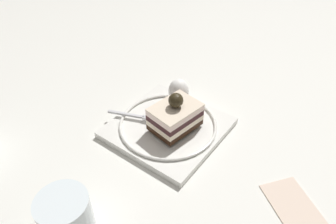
# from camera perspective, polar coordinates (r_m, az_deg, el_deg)

# --- Properties ---
(ground_plane) EXTENTS (2.40, 2.40, 0.00)m
(ground_plane) POSITION_cam_1_polar(r_m,az_deg,el_deg) (0.67, 0.14, -4.93)
(ground_plane) COLOR silver
(dessert_plate) EXTENTS (0.22, 0.22, 0.02)m
(dessert_plate) POSITION_cam_1_polar(r_m,az_deg,el_deg) (0.68, -0.00, -2.62)
(dessert_plate) COLOR white
(dessert_plate) RESTS_ON ground_plane
(cake_slice) EXTENTS (0.09, 0.11, 0.08)m
(cake_slice) POSITION_cam_1_polar(r_m,az_deg,el_deg) (0.65, 1.40, -0.70)
(cake_slice) COLOR #321B0E
(cake_slice) RESTS_ON dessert_plate
(whipped_cream_dollop) EXTENTS (0.05, 0.05, 0.06)m
(whipped_cream_dollop) POSITION_cam_1_polar(r_m,az_deg,el_deg) (0.72, 1.89, 3.78)
(whipped_cream_dollop) COLOR white
(whipped_cream_dollop) RESTS_ON dessert_plate
(fork) EXTENTS (0.12, 0.05, 0.00)m
(fork) POSITION_cam_1_polar(r_m,az_deg,el_deg) (0.69, -5.53, -0.75)
(fork) COLOR silver
(fork) RESTS_ON dessert_plate
(drink_glass_far) EXTENTS (0.08, 0.08, 0.09)m
(drink_glass_far) POSITION_cam_1_polar(r_m,az_deg,el_deg) (0.52, -17.43, -18.04)
(drink_glass_far) COLOR silver
(drink_glass_far) RESTS_ON ground_plane
(folded_napkin) EXTENTS (0.14, 0.13, 0.00)m
(folded_napkin) POSITION_cam_1_polar(r_m,az_deg,el_deg) (0.60, 21.91, -15.90)
(folded_napkin) COLOR beige
(folded_napkin) RESTS_ON ground_plane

